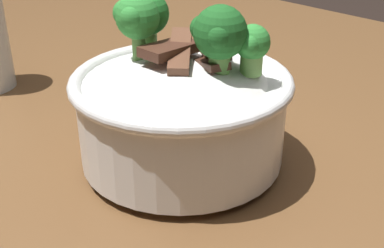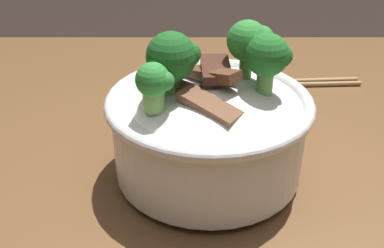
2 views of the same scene
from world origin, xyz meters
The scene contains 2 objects.
dining_table centered at (0.00, 0.00, 0.69)m, with size 1.35×1.02×0.77m.
rice_bowl centered at (-0.09, 0.08, 0.83)m, with size 0.20×0.20×0.16m.
Camera 1 is at (-0.40, 0.37, 1.03)m, focal length 47.41 mm.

